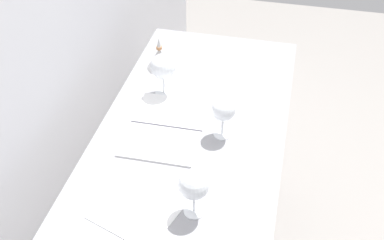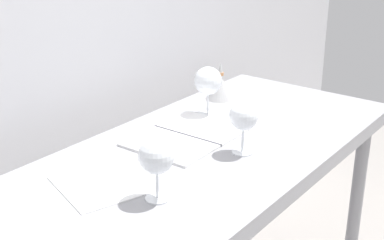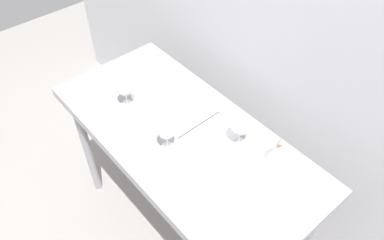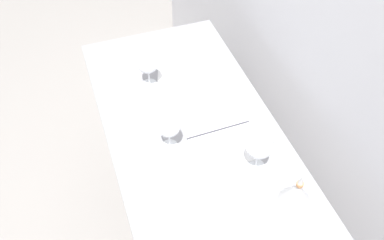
{
  "view_description": "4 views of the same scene",
  "coord_description": "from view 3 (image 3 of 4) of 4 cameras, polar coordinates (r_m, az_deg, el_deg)",
  "views": [
    {
      "loc": [
        -1.22,
        -0.29,
        2.0
      ],
      "look_at": [
        0.02,
        -0.01,
        0.95
      ],
      "focal_mm": 44.72,
      "sensor_mm": 36.0,
      "label": 1
    },
    {
      "loc": [
        -1.22,
        -0.87,
        1.57
      ],
      "look_at": [
        -0.04,
        0.03,
        0.99
      ],
      "focal_mm": 50.81,
      "sensor_mm": 36.0,
      "label": 2
    },
    {
      "loc": [
        0.95,
        -0.76,
        2.23
      ],
      "look_at": [
        -0.0,
        0.05,
        0.95
      ],
      "focal_mm": 35.88,
      "sensor_mm": 36.0,
      "label": 3
    },
    {
      "loc": [
        0.95,
        -0.35,
        2.1
      ],
      "look_at": [
        -0.05,
        -0.0,
        0.93
      ],
      "focal_mm": 38.22,
      "sensor_mm": 36.0,
      "label": 4
    }
  ],
  "objects": [
    {
      "name": "tasting_sheet_upper",
      "position": [
        2.06,
        -6.38,
        5.17
      ],
      "size": [
        0.24,
        0.27,
        0.0
      ],
      "primitive_type": "cube",
      "rotation": [
        0.0,
        0.0,
        -0.32
      ],
      "color": "white",
      "rests_on": "steel_counter"
    },
    {
      "name": "decanter_funnel",
      "position": [
        1.71,
        12.65,
        -4.55
      ],
      "size": [
        0.11,
        0.11,
        0.14
      ],
      "color": "#B4B4B4",
      "rests_on": "steel_counter"
    },
    {
      "name": "wine_glass_near_center",
      "position": [
        1.66,
        -3.82,
        -1.62
      ],
      "size": [
        0.08,
        0.08,
        0.16
      ],
      "color": "white",
      "rests_on": "steel_counter"
    },
    {
      "name": "back_wall",
      "position": [
        1.82,
        10.96,
        14.2
      ],
      "size": [
        3.8,
        0.04,
        2.6
      ],
      "primitive_type": "cube",
      "color": "silver",
      "rests_on": "ground_plane"
    },
    {
      "name": "open_notebook",
      "position": [
        1.83,
        1.13,
        -0.75
      ],
      "size": [
        0.36,
        0.26,
        0.01
      ],
      "rotation": [
        0.0,
        0.0,
        0.02
      ],
      "color": "white",
      "rests_on": "steel_counter"
    },
    {
      "name": "wine_glass_far_right",
      "position": [
        1.68,
        7.32,
        -0.79
      ],
      "size": [
        0.1,
        0.1,
        0.17
      ],
      "color": "white",
      "rests_on": "steel_counter"
    },
    {
      "name": "ground_plane",
      "position": [
        2.54,
        -0.85,
        -15.71
      ],
      "size": [
        6.0,
        6.0,
        0.0
      ],
      "primitive_type": "plane",
      "color": "gray"
    },
    {
      "name": "wine_glass_near_left",
      "position": [
        1.89,
        -10.0,
        4.79
      ],
      "size": [
        0.09,
        0.09,
        0.16
      ],
      "color": "white",
      "rests_on": "steel_counter"
    },
    {
      "name": "steel_counter",
      "position": [
        1.88,
        -1.25,
        -4.16
      ],
      "size": [
        1.4,
        0.65,
        0.9
      ],
      "color": "#929297",
      "rests_on": "ground_plane"
    }
  ]
}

